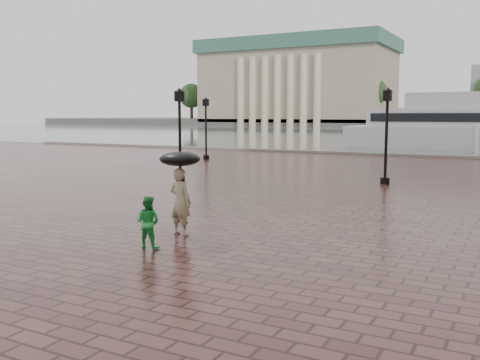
# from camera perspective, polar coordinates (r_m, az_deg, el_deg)

# --- Properties ---
(ground) EXTENTS (300.00, 300.00, 0.00)m
(ground) POSITION_cam_1_polar(r_m,az_deg,el_deg) (14.88, -9.30, -5.80)
(ground) COLOR #3C1C1B
(ground) RESTS_ON ground
(harbour_water) EXTENTS (240.00, 240.00, 0.00)m
(harbour_water) POSITION_cam_1_polar(r_m,az_deg,el_deg) (103.89, 23.50, 4.60)
(harbour_water) COLOR #414C50
(harbour_water) RESTS_ON ground
(quay_edge) EXTENTS (80.00, 0.60, 0.30)m
(quay_edge) POSITION_cam_1_polar(r_m,az_deg,el_deg) (44.48, 16.75, 2.47)
(quay_edge) COLOR slate
(quay_edge) RESTS_ON ground
(museum) EXTENTS (57.00, 32.50, 26.00)m
(museum) POSITION_cam_1_polar(r_m,az_deg,el_deg) (168.98, 6.18, 10.55)
(museum) COLOR gray
(museum) RESTS_ON ground
(street_lamps) EXTENTS (15.44, 12.44, 4.40)m
(street_lamps) POSITION_cam_1_polar(r_m,az_deg,el_deg) (30.20, 0.93, 5.19)
(street_lamps) COLOR black
(street_lamps) RESTS_ON ground
(adult_pedestrian) EXTENTS (0.72, 0.51, 1.85)m
(adult_pedestrian) POSITION_cam_1_polar(r_m,az_deg,el_deg) (14.57, -6.38, -2.31)
(adult_pedestrian) COLOR gray
(adult_pedestrian) RESTS_ON ground
(child_pedestrian) EXTENTS (0.71, 0.59, 1.30)m
(child_pedestrian) POSITION_cam_1_polar(r_m,az_deg,el_deg) (13.32, -9.81, -4.46)
(child_pedestrian) COLOR green
(child_pedestrian) RESTS_ON ground
(ferry_near) EXTENTS (22.39, 6.25, 7.28)m
(ferry_near) POSITION_cam_1_polar(r_m,az_deg,el_deg) (54.16, 23.08, 5.28)
(ferry_near) COLOR silver
(ferry_near) RESTS_ON ground
(umbrella) EXTENTS (1.10, 1.10, 1.19)m
(umbrella) POSITION_cam_1_polar(r_m,az_deg,el_deg) (14.43, -6.44, 2.25)
(umbrella) COLOR black
(umbrella) RESTS_ON ground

